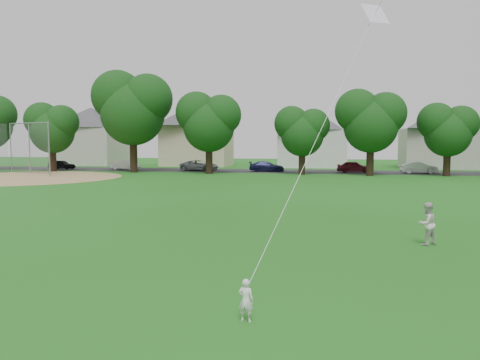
% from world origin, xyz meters
% --- Properties ---
extents(ground, '(160.00, 160.00, 0.00)m').
position_xyz_m(ground, '(0.00, 0.00, 0.00)').
color(ground, '#1A5A14').
rests_on(ground, ground).
extents(street, '(90.00, 7.00, 0.01)m').
position_xyz_m(street, '(0.00, 42.00, 0.01)').
color(street, '#2D2D30').
rests_on(street, ground).
extents(dirt_infield, '(18.00, 18.00, 0.02)m').
position_xyz_m(dirt_infield, '(-26.00, 28.00, 0.01)').
color(dirt_infield, '#9E7F51').
rests_on(dirt_infield, ground).
extents(toddler, '(0.34, 0.25, 0.83)m').
position_xyz_m(toddler, '(0.71, -2.65, 0.42)').
color(toddler, white).
rests_on(toddler, ground).
extents(older_boy, '(0.87, 0.83, 1.41)m').
position_xyz_m(older_boy, '(5.39, 4.94, 0.71)').
color(older_boy, silver).
rests_on(older_boy, ground).
extents(kite, '(2.06, 4.70, 11.40)m').
position_xyz_m(kite, '(2.19, 1.54, 4.17)').
color(kite, white).
rests_on(kite, ground).
extents(baseball_backstop, '(11.54, 5.27, 5.34)m').
position_xyz_m(baseball_backstop, '(-29.40, 33.04, 2.67)').
color(baseball_backstop, gray).
rests_on(baseball_backstop, ground).
extents(tree_row, '(84.29, 9.35, 11.44)m').
position_xyz_m(tree_row, '(2.08, 36.32, 6.41)').
color(tree_row, black).
rests_on(tree_row, ground).
extents(parked_cars, '(62.48, 2.47, 1.27)m').
position_xyz_m(parked_cars, '(1.95, 41.00, 0.61)').
color(parked_cars, black).
rests_on(parked_cars, ground).
extents(house_row, '(76.84, 13.38, 10.15)m').
position_xyz_m(house_row, '(0.08, 52.00, 4.85)').
color(house_row, beige).
rests_on(house_row, ground).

